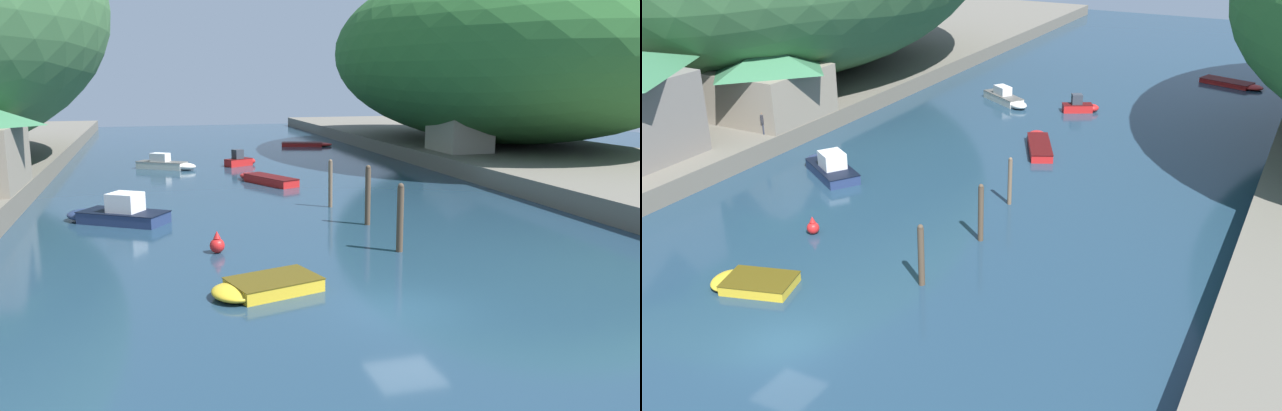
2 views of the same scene
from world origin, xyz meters
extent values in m
plane|color=#1E384C|center=(0.00, 30.00, 0.00)|extent=(130.00, 130.00, 0.00)
cube|color=#666056|center=(27.03, 30.00, 0.71)|extent=(22.00, 120.00, 1.42)
ellipsoid|color=#2D662D|center=(28.13, 40.30, 10.79)|extent=(34.18, 47.85, 18.75)
cube|color=gray|center=(19.69, 33.48, 3.03)|extent=(4.18, 5.85, 3.24)
pyramid|color=brown|center=(19.69, 33.48, 5.43)|extent=(4.51, 6.32, 1.56)
cube|color=red|center=(0.63, 27.90, 0.29)|extent=(3.63, 5.34, 0.59)
ellipsoid|color=red|center=(-0.49, 30.24, 0.29)|extent=(2.44, 2.97, 0.59)
cube|color=#450A0A|center=(0.63, 27.90, 0.60)|extent=(3.71, 5.45, 0.03)
cube|color=navy|center=(-10.01, 16.84, 0.33)|extent=(5.21, 4.38, 0.65)
ellipsoid|color=navy|center=(-12.05, 18.14, 0.33)|extent=(3.11, 2.99, 0.65)
cube|color=black|center=(-10.01, 16.84, 0.67)|extent=(5.31, 4.47, 0.03)
cube|color=silver|center=(-9.88, 16.75, 1.20)|extent=(2.22, 2.15, 1.09)
cube|color=red|center=(9.87, 54.76, 0.22)|extent=(5.23, 3.32, 0.43)
ellipsoid|color=red|center=(12.19, 54.04, 0.22)|extent=(2.88, 2.50, 0.43)
cube|color=#450A0A|center=(9.87, 54.76, 0.45)|extent=(5.34, 3.38, 0.03)
cube|color=red|center=(-0.26, 38.99, 0.33)|extent=(2.75, 2.21, 0.66)
ellipsoid|color=red|center=(0.84, 39.60, 0.33)|extent=(1.62, 1.55, 0.66)
cube|color=#450A0A|center=(-0.26, 38.99, 0.68)|extent=(2.80, 2.25, 0.03)
cube|color=#333842|center=(-0.33, 38.95, 1.11)|extent=(1.15, 1.12, 0.90)
cube|color=gold|center=(-4.15, 3.17, 0.25)|extent=(3.77, 3.02, 0.49)
ellipsoid|color=gold|center=(-5.72, 2.71, 0.25)|extent=(2.16, 2.46, 0.49)
cube|color=#4C3E0E|center=(-4.15, 3.17, 0.51)|extent=(3.85, 3.08, 0.03)
cube|color=silver|center=(-7.29, 38.90, 0.32)|extent=(4.61, 3.73, 0.65)
ellipsoid|color=silver|center=(-5.39, 37.65, 0.32)|extent=(2.67, 2.42, 0.65)
cube|color=#504E4A|center=(-7.29, 38.90, 0.66)|extent=(4.70, 3.80, 0.03)
cube|color=silver|center=(-7.41, 38.98, 1.04)|extent=(1.90, 1.74, 0.79)
cylinder|color=#4C3D2D|center=(2.68, 7.08, 1.53)|extent=(0.32, 0.32, 3.07)
sphere|color=#4C3D2D|center=(2.68, 7.08, 3.13)|extent=(0.29, 0.29, 0.29)
cylinder|color=#4C3D2D|center=(3.13, 12.74, 1.58)|extent=(0.31, 0.31, 3.17)
sphere|color=#4C3D2D|center=(3.13, 12.74, 3.23)|extent=(0.28, 0.28, 0.28)
cylinder|color=brown|center=(2.54, 18.03, 1.45)|extent=(0.26, 0.26, 2.89)
sphere|color=brown|center=(2.54, 18.03, 2.94)|extent=(0.23, 0.23, 0.23)
sphere|color=red|center=(-5.63, 9.17, 0.35)|extent=(0.70, 0.70, 0.70)
cone|color=red|center=(-5.63, 9.17, 0.88)|extent=(0.35, 0.35, 0.35)
camera|label=1|loc=(-8.58, -19.28, 7.95)|focal=35.00mm
camera|label=2|loc=(18.40, -19.05, 17.82)|focal=40.00mm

